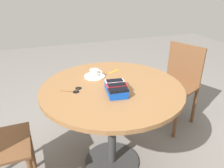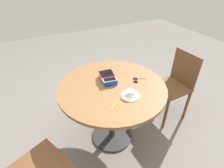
# 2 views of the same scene
# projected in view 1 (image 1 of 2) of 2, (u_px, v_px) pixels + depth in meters

# --- Properties ---
(ground_plane) EXTENTS (8.00, 8.00, 0.00)m
(ground_plane) POSITION_uv_depth(u_px,v_px,m) (112.00, 161.00, 1.95)
(ground_plane) COLOR slate
(round_table) EXTENTS (1.06, 1.06, 0.75)m
(round_table) POSITION_uv_depth(u_px,v_px,m) (112.00, 101.00, 1.67)
(round_table) COLOR #2D2D2D
(round_table) RESTS_ON ground_plane
(phone_box) EXTENTS (0.23, 0.15, 0.05)m
(phone_box) POSITION_uv_depth(u_px,v_px,m) (116.00, 89.00, 1.52)
(phone_box) COLOR #0F42AD
(phone_box) RESTS_ON round_table
(phone_black) EXTENTS (0.08, 0.14, 0.01)m
(phone_black) POSITION_uv_depth(u_px,v_px,m) (118.00, 90.00, 1.44)
(phone_black) COLOR black
(phone_black) RESTS_ON phone_box
(phone_red) EXTENTS (0.08, 0.15, 0.01)m
(phone_red) POSITION_uv_depth(u_px,v_px,m) (116.00, 85.00, 1.51)
(phone_red) COLOR red
(phone_red) RESTS_ON phone_box
(phone_white) EXTENTS (0.08, 0.14, 0.01)m
(phone_white) POSITION_uv_depth(u_px,v_px,m) (115.00, 81.00, 1.57)
(phone_white) COLOR silver
(phone_white) RESTS_ON phone_box
(saucer) EXTENTS (0.17, 0.17, 0.01)m
(saucer) POSITION_uv_depth(u_px,v_px,m) (95.00, 76.00, 1.78)
(saucer) COLOR white
(saucer) RESTS_ON round_table
(coffee_cup) EXTENTS (0.07, 0.10, 0.05)m
(coffee_cup) POSITION_uv_depth(u_px,v_px,m) (95.00, 73.00, 1.77)
(coffee_cup) COLOR white
(coffee_cup) RESTS_ON saucer
(lanyard_strap) EXTENTS (0.07, 0.11, 0.00)m
(lanyard_strap) POSITION_uv_depth(u_px,v_px,m) (114.00, 71.00, 1.88)
(lanyard_strap) COLOR orange
(lanyard_strap) RESTS_ON round_table
(sunglasses) EXTENTS (0.10, 0.16, 0.01)m
(sunglasses) POSITION_uv_depth(u_px,v_px,m) (76.00, 90.00, 1.56)
(sunglasses) COLOR black
(sunglasses) RESTS_ON round_table
(chair_near_window) EXTENTS (0.56, 0.56, 0.86)m
(chair_near_window) POSITION_uv_depth(u_px,v_px,m) (176.00, 84.00, 2.34)
(chair_near_window) COLOR brown
(chair_near_window) RESTS_ON ground_plane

